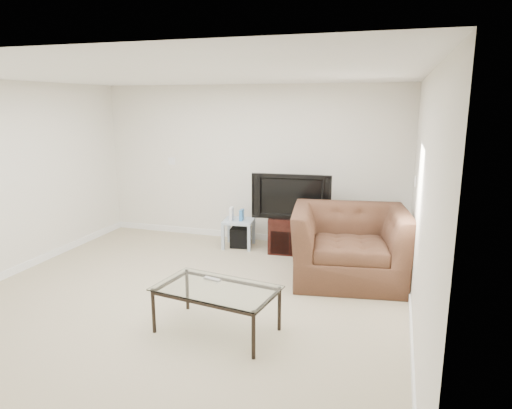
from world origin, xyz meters
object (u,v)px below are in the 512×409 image
(tv_stand, at_px, (292,234))
(recliner, at_px, (350,232))
(subwoofer, at_px, (241,237))
(television, at_px, (292,195))
(side_table, at_px, (239,233))
(coffee_table, at_px, (217,310))

(tv_stand, xyz_separation_m, recliner, (0.94, -0.85, 0.35))
(subwoofer, bearing_deg, television, -3.36)
(tv_stand, distance_m, subwoofer, 0.84)
(side_table, bearing_deg, recliner, -25.41)
(subwoofer, distance_m, coffee_table, 2.74)
(recliner, relative_size, coffee_table, 1.21)
(tv_stand, bearing_deg, television, -90.00)
(tv_stand, height_order, coffee_table, tv_stand)
(side_table, bearing_deg, tv_stand, 0.00)
(tv_stand, height_order, subwoofer, tv_stand)
(television, distance_m, coffee_table, 2.69)
(tv_stand, height_order, television, television)
(subwoofer, bearing_deg, coffee_table, -75.74)
(television, relative_size, side_table, 2.39)
(subwoofer, height_order, coffee_table, coffee_table)
(subwoofer, height_order, recliner, recliner)
(subwoofer, xyz_separation_m, coffee_table, (0.67, -2.65, 0.08))
(side_table, height_order, coffee_table, coffee_table)
(television, xyz_separation_m, subwoofer, (-0.83, 0.05, -0.73))
(television, distance_m, recliner, 1.27)
(television, bearing_deg, side_table, 173.62)
(television, bearing_deg, tv_stand, 90.28)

